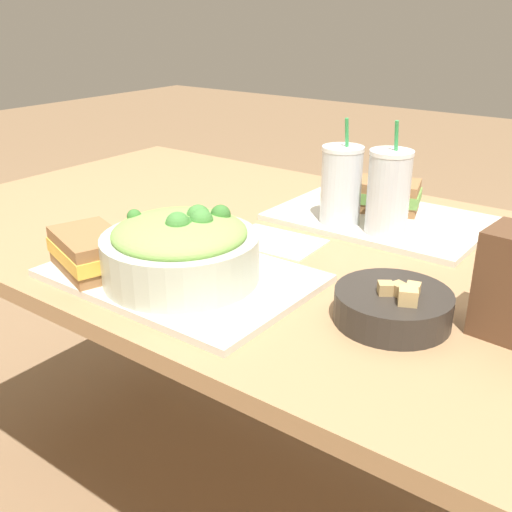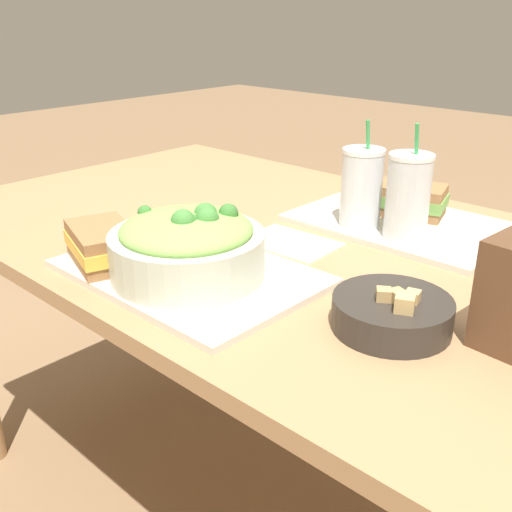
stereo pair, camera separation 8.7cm
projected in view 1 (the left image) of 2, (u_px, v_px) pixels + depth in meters
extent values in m
plane|color=#846647|center=(256.00, 503.00, 1.48)|extent=(12.00, 12.00, 0.00)
cube|color=#A37A51|center=(256.00, 238.00, 1.21)|extent=(1.46, 0.89, 0.03)
cylinder|color=#A37A51|center=(164.00, 263.00, 2.00)|extent=(0.06, 0.06, 0.69)
cube|color=beige|center=(181.00, 276.00, 0.99)|extent=(0.42, 0.29, 0.01)
cube|color=beige|center=(380.00, 219.00, 1.26)|extent=(0.42, 0.29, 0.01)
cylinder|color=beige|center=(181.00, 257.00, 0.95)|extent=(0.25, 0.25, 0.07)
ellipsoid|color=#7FB251|center=(180.00, 233.00, 0.94)|extent=(0.21, 0.21, 0.05)
sphere|color=#38702D|center=(221.00, 215.00, 0.96)|extent=(0.03, 0.03, 0.03)
sphere|color=#427F38|center=(201.00, 221.00, 0.92)|extent=(0.04, 0.04, 0.04)
sphere|color=#38702D|center=(134.00, 216.00, 0.97)|extent=(0.02, 0.02, 0.02)
sphere|color=#38702D|center=(184.00, 226.00, 0.92)|extent=(0.03, 0.03, 0.03)
sphere|color=#427F38|center=(178.00, 224.00, 0.91)|extent=(0.04, 0.04, 0.04)
sphere|color=#427F38|center=(198.00, 216.00, 0.94)|extent=(0.04, 0.04, 0.04)
cube|color=beige|center=(184.00, 224.00, 0.95)|extent=(0.07, 0.07, 0.01)
cube|color=beige|center=(156.00, 225.00, 0.94)|extent=(0.04, 0.04, 0.01)
cylinder|color=#2D2823|center=(393.00, 307.00, 0.85)|extent=(0.17, 0.17, 0.05)
cylinder|color=#4C2814|center=(394.00, 296.00, 0.85)|extent=(0.15, 0.15, 0.01)
cube|color=tan|center=(385.00, 289.00, 0.84)|extent=(0.03, 0.03, 0.02)
cube|color=tan|center=(398.00, 290.00, 0.84)|extent=(0.03, 0.03, 0.02)
cube|color=tan|center=(413.00, 290.00, 0.84)|extent=(0.02, 0.02, 0.02)
cube|color=tan|center=(408.00, 297.00, 0.81)|extent=(0.03, 0.03, 0.03)
cube|color=olive|center=(92.00, 264.00, 1.00)|extent=(0.17, 0.14, 0.02)
cube|color=#EFB742|center=(90.00, 251.00, 0.99)|extent=(0.18, 0.14, 0.02)
cube|color=olive|center=(89.00, 239.00, 0.98)|extent=(0.17, 0.14, 0.02)
cylinder|color=tan|center=(218.00, 235.00, 1.07)|extent=(0.12, 0.07, 0.06)
cylinder|color=beige|center=(243.00, 241.00, 1.04)|extent=(0.01, 0.05, 0.05)
cube|color=olive|center=(381.00, 205.00, 1.29)|extent=(0.17, 0.13, 0.02)
cube|color=#6B9E47|center=(382.00, 195.00, 1.28)|extent=(0.18, 0.14, 0.02)
cube|color=olive|center=(382.00, 185.00, 1.28)|extent=(0.17, 0.13, 0.02)
cylinder|color=silver|center=(341.00, 187.00, 1.19)|extent=(0.08, 0.08, 0.15)
cylinder|color=black|center=(341.00, 191.00, 1.20)|extent=(0.07, 0.07, 0.12)
cylinder|color=white|center=(343.00, 148.00, 1.16)|extent=(0.08, 0.08, 0.01)
cylinder|color=green|center=(347.00, 134.00, 1.15)|extent=(0.01, 0.02, 0.06)
cylinder|color=silver|center=(388.00, 194.00, 1.14)|extent=(0.08, 0.08, 0.15)
cylinder|color=#701E47|center=(388.00, 199.00, 1.14)|extent=(0.07, 0.07, 0.13)
cylinder|color=white|center=(392.00, 153.00, 1.10)|extent=(0.08, 0.08, 0.01)
cylinder|color=green|center=(396.00, 138.00, 1.09)|extent=(0.01, 0.02, 0.06)
cube|color=silver|center=(275.00, 242.00, 1.15)|extent=(0.18, 0.13, 0.00)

